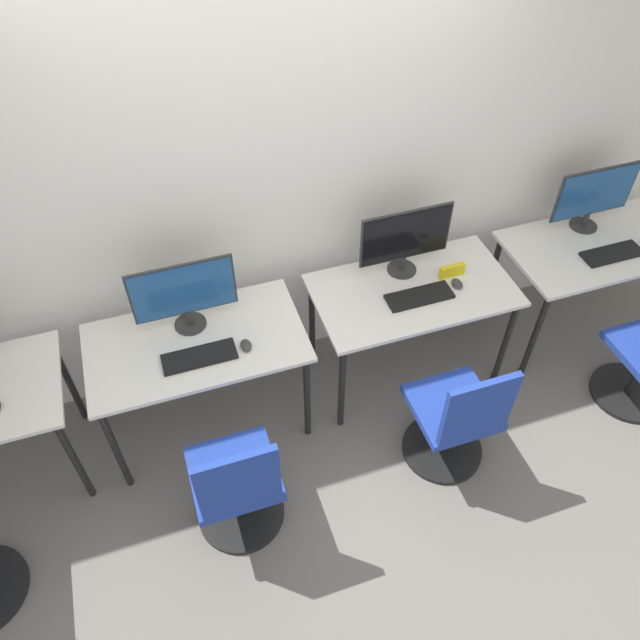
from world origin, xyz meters
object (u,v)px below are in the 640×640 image
(monitor_far_right, at_px, (594,195))
(keyboard_far_right, at_px, (612,254))
(keyboard_right, at_px, (419,296))
(monitor_right, at_px, (405,239))
(monitor_left, at_px, (184,293))
(mouse_right, at_px, (457,284))
(office_chair_right, at_px, (455,422))
(mouse_left, at_px, (246,345))
(office_chair_left, at_px, (238,489))
(keyboard_left, at_px, (199,357))

(monitor_far_right, xyz_separation_m, keyboard_far_right, (0.00, -0.31, -0.23))
(keyboard_right, bearing_deg, monitor_right, 90.00)
(monitor_left, relative_size, monitor_far_right, 1.00)
(monitor_right, xyz_separation_m, mouse_right, (0.25, -0.23, -0.23))
(monitor_right, xyz_separation_m, monitor_far_right, (1.30, 0.01, 0.00))
(keyboard_right, relative_size, keyboard_far_right, 1.00)
(office_chair_right, bearing_deg, monitor_left, 146.33)
(monitor_left, xyz_separation_m, keyboard_right, (1.30, -0.21, -0.23))
(keyboard_right, bearing_deg, office_chair_right, -92.53)
(keyboard_right, xyz_separation_m, office_chair_right, (-0.03, -0.64, -0.38))
(mouse_left, relative_size, keyboard_far_right, 0.23)
(mouse_left, distance_m, office_chair_left, 0.75)
(monitor_left, relative_size, keyboard_right, 1.42)
(office_chair_left, bearing_deg, keyboard_far_right, 13.39)
(keyboard_far_right, bearing_deg, monitor_left, 174.52)
(monitor_left, bearing_deg, keyboard_left, -90.00)
(keyboard_left, xyz_separation_m, monitor_far_right, (2.61, 0.31, 0.23))
(mouse_left, height_order, keyboard_right, mouse_left)
(office_chair_right, bearing_deg, monitor_far_right, 34.20)
(keyboard_far_right, bearing_deg, monitor_far_right, 90.00)
(office_chair_left, distance_m, monitor_right, 1.68)
(mouse_right, distance_m, monitor_far_right, 1.10)
(monitor_right, height_order, keyboard_right, monitor_right)
(monitor_right, height_order, monitor_far_right, same)
(keyboard_right, distance_m, keyboard_far_right, 1.30)
(mouse_left, bearing_deg, office_chair_left, -110.79)
(office_chair_left, relative_size, keyboard_right, 2.30)
(monitor_left, height_order, monitor_far_right, same)
(mouse_left, xyz_separation_m, keyboard_far_right, (2.35, 0.01, -0.01))
(mouse_left, relative_size, monitor_right, 0.16)
(monitor_left, height_order, office_chair_right, monitor_left)
(monitor_far_right, bearing_deg, keyboard_far_right, -90.00)
(mouse_left, xyz_separation_m, keyboard_right, (1.05, 0.05, -0.01))
(mouse_left, distance_m, monitor_right, 1.12)
(office_chair_left, bearing_deg, monitor_right, 35.34)
(mouse_left, xyz_separation_m, office_chair_right, (1.02, -0.59, -0.39))
(mouse_left, height_order, monitor_far_right, monitor_far_right)
(monitor_far_right, bearing_deg, keyboard_left, -173.16)
(office_chair_right, relative_size, keyboard_far_right, 2.30)
(keyboard_right, bearing_deg, mouse_left, -177.26)
(monitor_left, bearing_deg, mouse_right, -6.99)
(mouse_right, bearing_deg, monitor_far_right, 13.22)
(monitor_left, distance_m, keyboard_left, 0.35)
(monitor_left, bearing_deg, monitor_right, 1.82)
(office_chair_right, bearing_deg, keyboard_right, 87.47)
(monitor_left, xyz_separation_m, office_chair_left, (0.03, -0.86, -0.61))
(monitor_far_right, bearing_deg, keyboard_right, -168.35)
(monitor_right, bearing_deg, monitor_far_right, 0.60)
(mouse_left, bearing_deg, keyboard_far_right, 0.33)
(keyboard_left, bearing_deg, monitor_left, 90.00)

